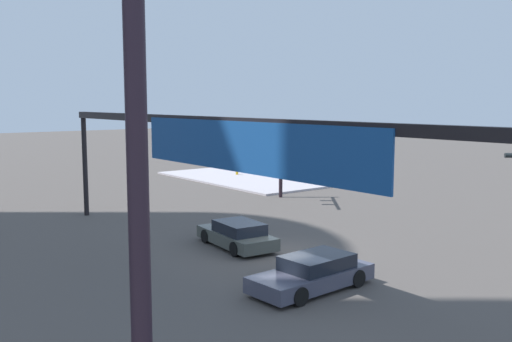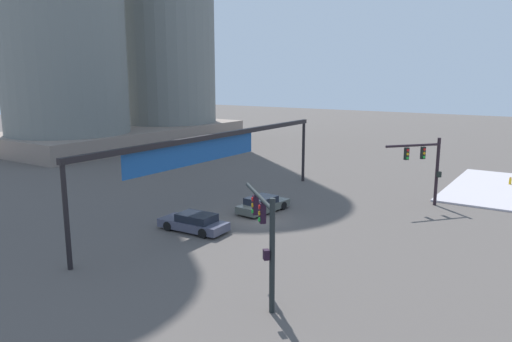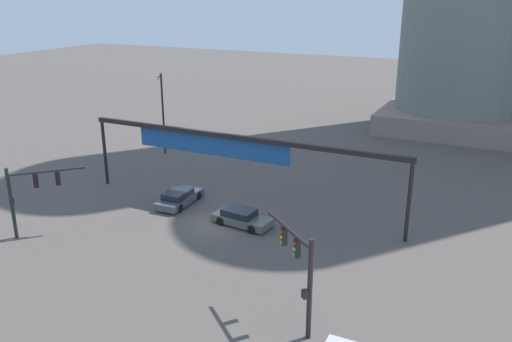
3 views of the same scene
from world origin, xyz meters
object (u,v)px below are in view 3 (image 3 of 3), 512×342
streetlamp_curved_arm (162,109)px  sedan_car_approaching (179,198)px  traffic_signal_near_corner (300,264)px  traffic_signal_opposite_side (29,189)px  sedan_car_waiting_far (242,218)px

streetlamp_curved_arm → sedan_car_approaching: (9.32, -11.03, -4.33)m
traffic_signal_near_corner → traffic_signal_opposite_side: size_ratio=1.05×
traffic_signal_opposite_side → streetlamp_curved_arm: size_ratio=0.61×
streetlamp_curved_arm → traffic_signal_opposite_side: bearing=-18.0°
streetlamp_curved_arm → sedan_car_waiting_far: streetlamp_curved_arm is taller
traffic_signal_opposite_side → streetlamp_curved_arm: 20.67m
traffic_signal_opposite_side → sedan_car_waiting_far: traffic_signal_opposite_side is taller
traffic_signal_near_corner → streetlamp_curved_arm: bearing=-2.2°
traffic_signal_near_corner → sedan_car_approaching: (-14.80, 11.10, -3.01)m
streetlamp_curved_arm → sedan_car_waiting_far: size_ratio=1.84×
streetlamp_curved_arm → sedan_car_waiting_far: 20.45m
traffic_signal_opposite_side → sedan_car_waiting_far: bearing=-13.5°
traffic_signal_near_corner → sedan_car_approaching: 18.75m
traffic_signal_opposite_side → sedan_car_waiting_far: size_ratio=1.11×
traffic_signal_near_corner → sedan_car_approaching: size_ratio=1.13×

